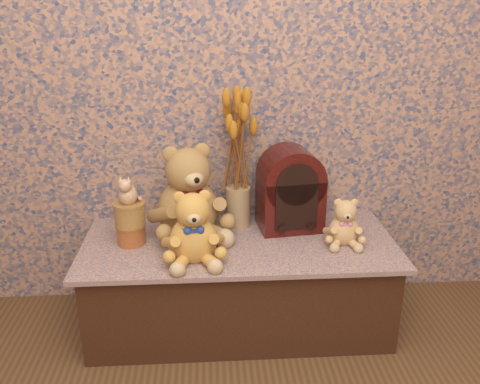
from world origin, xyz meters
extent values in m
cube|color=#3B4E7A|center=(0.00, 1.50, 1.30)|extent=(3.00, 0.10, 2.60)
cube|color=#384173|center=(0.00, 1.22, 0.20)|extent=(1.30, 0.57, 0.40)
cylinder|color=tan|center=(0.01, 1.39, 0.49)|extent=(0.14, 0.14, 0.18)
cylinder|color=#C08938|center=(-0.44, 1.24, 0.44)|extent=(0.12, 0.12, 0.08)
cylinder|color=#D6C35D|center=(-0.44, 1.24, 0.53)|extent=(0.15, 0.15, 0.10)
camera|label=1|loc=(-0.12, -0.67, 1.34)|focal=37.89mm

